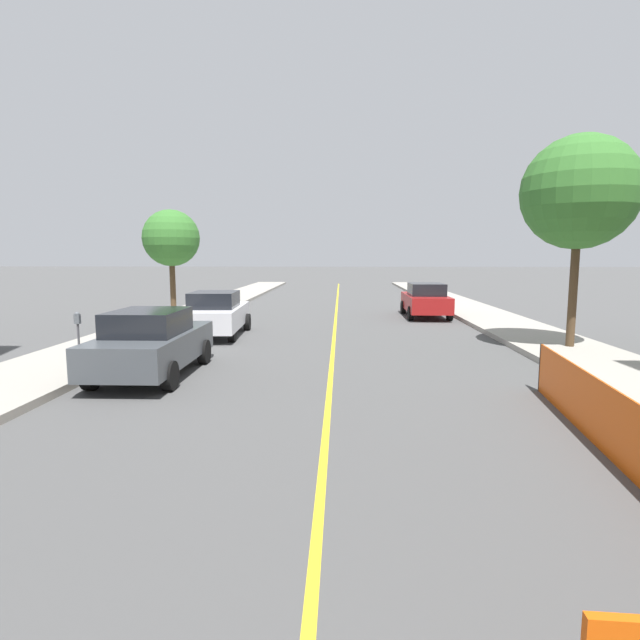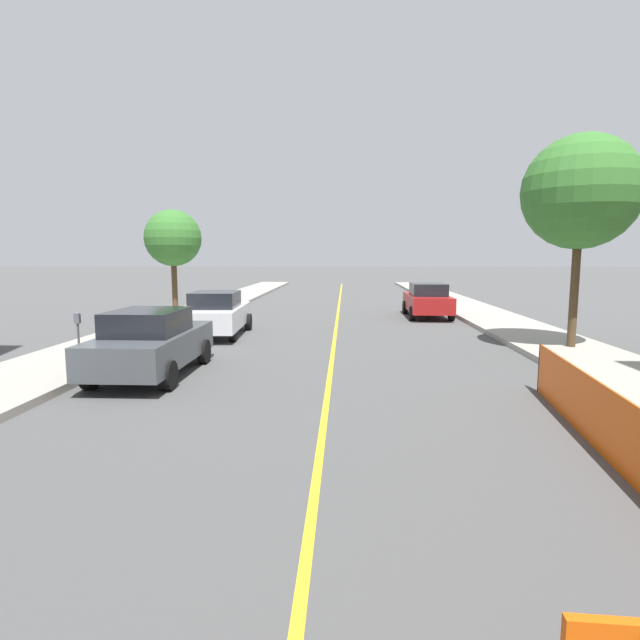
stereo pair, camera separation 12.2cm
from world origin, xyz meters
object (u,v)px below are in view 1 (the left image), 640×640
at_px(parked_car_curb_near, 152,343).
at_px(parked_car_curb_far, 426,300).
at_px(street_tree_left_near, 171,239).
at_px(parking_meter_near_curb, 78,329).
at_px(parked_car_curb_mid, 216,314).
at_px(street_tree_right_near, 579,193).

xyz_separation_m(parked_car_curb_near, parked_car_curb_far, (8.41, 11.91, 0.00)).
bearing_deg(street_tree_left_near, parking_meter_near_curb, -83.17).
bearing_deg(parking_meter_near_curb, parked_car_curb_near, 10.88).
distance_m(parked_car_curb_mid, parked_car_curb_far, 10.25).
relative_size(parked_car_curb_near, street_tree_left_near, 0.93).
height_order(parked_car_curb_near, parked_car_curb_far, same).
distance_m(parked_car_curb_near, parking_meter_near_curb, 1.66).
relative_size(parked_car_curb_mid, parked_car_curb_far, 1.02).
bearing_deg(parked_car_curb_mid, street_tree_left_near, 123.17).
bearing_deg(parked_car_curb_mid, street_tree_right_near, -15.92).
xyz_separation_m(parked_car_curb_mid, street_tree_right_near, (11.27, -2.55, 3.83)).
xyz_separation_m(parking_meter_near_curb, street_tree_left_near, (-1.22, 10.18, 2.43)).
height_order(parked_car_curb_near, street_tree_right_near, street_tree_right_near).
bearing_deg(parked_car_curb_mid, parked_car_curb_far, 31.81).
distance_m(parked_car_curb_far, parking_meter_near_curb, 15.80).
relative_size(parked_car_curb_near, street_tree_right_near, 0.71).
relative_size(parked_car_curb_mid, street_tree_left_near, 0.95).
relative_size(parked_car_curb_far, street_tree_right_near, 0.71).
bearing_deg(parked_car_curb_far, parking_meter_near_curb, -128.72).
distance_m(parked_car_curb_near, parked_car_curb_far, 14.58).
bearing_deg(parked_car_curb_mid, parked_car_curb_near, -93.32).
bearing_deg(parked_car_curb_near, parked_car_curb_far, 54.42).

